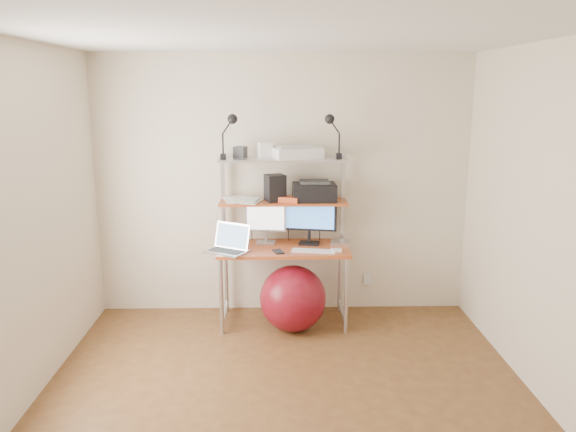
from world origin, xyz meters
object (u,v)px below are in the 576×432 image
object	(u,v)px
laptop	(229,246)
exercise_ball	(293,298)
monitor_black	(309,217)
monitor_silver	(266,219)
printer	(314,191)

from	to	relation	value
laptop	exercise_ball	world-z (taller)	laptop
monitor_black	exercise_ball	distance (m)	0.77
laptop	monitor_silver	bearing A→B (deg)	71.24
exercise_ball	printer	bearing A→B (deg)	56.45
monitor_black	printer	world-z (taller)	printer
monitor_black	printer	bearing A→B (deg)	26.97
laptop	printer	distance (m)	0.93
printer	exercise_ball	bearing A→B (deg)	-125.19
monitor_black	exercise_ball	world-z (taller)	monitor_black
laptop	printer	size ratio (longest dim) A/B	1.12
monitor_black	exercise_ball	size ratio (longest dim) A/B	0.85
monitor_silver	exercise_ball	distance (m)	0.79
monitor_black	laptop	distance (m)	0.80
laptop	exercise_ball	distance (m)	0.75
laptop	exercise_ball	xyz separation A→B (m)	(0.57, -0.05, -0.49)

